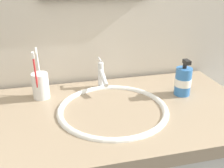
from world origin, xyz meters
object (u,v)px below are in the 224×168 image
(toothbrush_white, at_px, (39,68))
(toothbrush_red, at_px, (36,74))
(faucet, at_px, (103,75))
(toothbrush_cup, at_px, (41,86))
(soap_dispenser, at_px, (183,81))

(toothbrush_white, relative_size, toothbrush_red, 0.94)
(toothbrush_white, bearing_deg, faucet, -2.90)
(toothbrush_cup, height_order, toothbrush_red, toothbrush_red)
(faucet, xyz_separation_m, toothbrush_red, (-0.27, -0.07, 0.06))
(toothbrush_red, height_order, soap_dispenser, toothbrush_red)
(toothbrush_red, bearing_deg, toothbrush_cup, 72.43)
(toothbrush_red, bearing_deg, faucet, 13.87)
(soap_dispenser, bearing_deg, toothbrush_red, 173.11)
(soap_dispenser, bearing_deg, toothbrush_cup, 169.33)
(faucet, distance_m, toothbrush_red, 0.28)
(toothbrush_cup, xyz_separation_m, toothbrush_red, (-0.01, -0.04, 0.07))
(toothbrush_cup, distance_m, toothbrush_red, 0.08)
(faucet, relative_size, toothbrush_white, 0.79)
(toothbrush_cup, height_order, soap_dispenser, soap_dispenser)
(toothbrush_cup, bearing_deg, toothbrush_red, -107.57)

